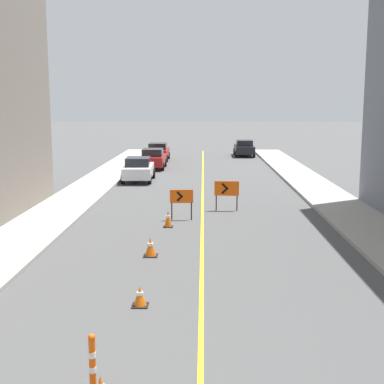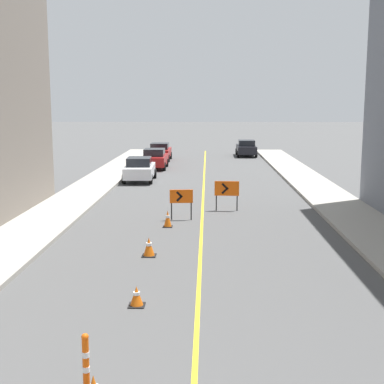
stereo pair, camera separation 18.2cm
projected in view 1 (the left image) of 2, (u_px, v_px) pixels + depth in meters
The scene contains 13 objects.
lane_stripe at pixel (203, 196), 29.83m from camera, with size 0.12×57.01×0.01m.
sidewalk_left at pixel (82, 194), 29.96m from camera, with size 2.73×57.01×0.16m.
sidewalk_right at pixel (325, 195), 29.67m from camera, with size 2.73×57.01×0.16m.
traffic_cone_third at pixel (140, 296), 13.52m from camera, with size 0.41×0.41×0.52m.
traffic_cone_fourth at pixel (150, 247), 17.94m from camera, with size 0.47×0.47×0.65m.
traffic_cone_fifth at pixel (168, 219), 22.19m from camera, with size 0.39×0.39×0.70m.
delineator_post_front at pixel (93, 369), 9.32m from camera, with size 0.38×0.38×1.15m.
arrow_barricade_primary at pixel (182, 198), 23.44m from camera, with size 1.02×0.14×1.35m.
arrow_barricade_secondary at pixel (227, 190), 25.47m from camera, with size 1.17×0.13×1.43m.
parked_car_curb_near at pixel (138, 169), 35.27m from camera, with size 1.95×4.36×1.59m.
parked_car_curb_mid at pixel (153, 159), 42.00m from camera, with size 1.93×4.30×1.59m.
parked_car_curb_far at pixel (158, 152), 48.11m from camera, with size 1.93×4.31×1.59m.
parked_car_opposite_side at pixel (244, 148), 52.07m from camera, with size 1.93×4.31×1.59m.
Camera 1 is at (0.04, -0.90, 5.08)m, focal length 50.00 mm.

